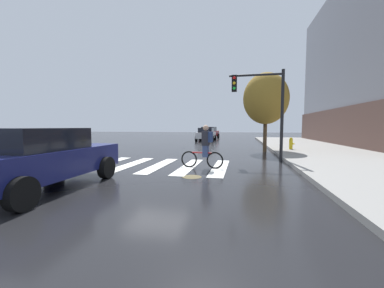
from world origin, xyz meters
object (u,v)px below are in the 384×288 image
(sedan_near, at_px, (40,158))
(fire_hydrant, at_px, (291,143))
(sedan_far, at_px, (209,133))
(street_tree_near, at_px, (266,99))
(manhole_cover, at_px, (192,177))
(traffic_light_near, at_px, (263,100))
(sedan_mid, at_px, (206,134))
(cyclist, at_px, (205,147))

(sedan_near, distance_m, fire_hydrant, 13.94)
(sedan_far, distance_m, street_tree_near, 17.08)
(sedan_near, bearing_deg, fire_hydrant, 53.39)
(sedan_far, relative_size, fire_hydrant, 6.12)
(manhole_cover, bearing_deg, traffic_light_near, 57.48)
(sedan_mid, distance_m, street_tree_near, 12.49)
(manhole_cover, bearing_deg, street_tree_near, 70.01)
(manhole_cover, relative_size, sedan_near, 0.14)
(sedan_mid, xyz_separation_m, sedan_far, (-0.30, 4.96, 0.05))
(street_tree_near, bearing_deg, cyclist, -113.07)
(cyclist, xyz_separation_m, traffic_light_near, (2.36, 2.33, 2.02))
(sedan_near, xyz_separation_m, sedan_mid, (1.15, 21.61, -0.05))
(sedan_far, bearing_deg, traffic_light_near, -75.61)
(sedan_near, distance_m, cyclist, 5.38)
(sedan_far, bearing_deg, manhole_cover, -83.68)
(fire_hydrant, bearing_deg, traffic_light_near, -114.26)
(sedan_mid, relative_size, fire_hydrant, 5.56)
(sedan_far, height_order, street_tree_near, street_tree_near)
(manhole_cover, bearing_deg, sedan_near, -147.54)
(cyclist, height_order, traffic_light_near, traffic_light_near)
(manhole_cover, height_order, sedan_near, sedan_near)
(manhole_cover, distance_m, traffic_light_near, 5.50)
(manhole_cover, bearing_deg, cyclist, 83.98)
(sedan_near, height_order, street_tree_near, street_tree_near)
(cyclist, xyz_separation_m, street_tree_near, (2.90, 6.81, 2.58))
(manhole_cover, height_order, sedan_mid, sedan_mid)
(manhole_cover, distance_m, sedan_far, 24.48)
(cyclist, bearing_deg, sedan_far, 97.20)
(sedan_far, relative_size, cyclist, 2.80)
(manhole_cover, bearing_deg, sedan_far, 96.32)
(street_tree_near, bearing_deg, traffic_light_near, -96.90)
(sedan_far, bearing_deg, sedan_mid, -86.52)
(traffic_light_near, relative_size, street_tree_near, 0.83)
(cyclist, bearing_deg, traffic_light_near, 44.64)
(sedan_near, height_order, fire_hydrant, sedan_near)
(manhole_cover, xyz_separation_m, street_tree_near, (3.07, 8.45, 3.42))
(sedan_mid, bearing_deg, sedan_near, -93.05)
(sedan_far, relative_size, traffic_light_near, 1.14)
(sedan_mid, distance_m, fire_hydrant, 12.65)
(street_tree_near, bearing_deg, manhole_cover, -109.99)
(sedan_near, bearing_deg, cyclist, 46.34)
(sedan_mid, height_order, fire_hydrant, sedan_mid)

